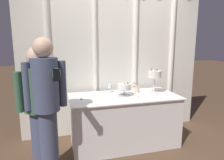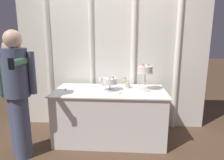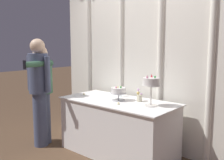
# 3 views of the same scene
# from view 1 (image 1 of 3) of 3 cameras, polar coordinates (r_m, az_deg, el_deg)

# --- Properties ---
(ground_plane) EXTENTS (24.00, 24.00, 0.00)m
(ground_plane) POSITION_cam_1_polar(r_m,az_deg,el_deg) (3.32, 3.86, -18.11)
(ground_plane) COLOR brown
(draped_curtain) EXTENTS (3.19, 0.14, 2.82)m
(draped_curtain) POSITION_cam_1_polar(r_m,az_deg,el_deg) (3.50, 0.95, 8.41)
(draped_curtain) COLOR white
(draped_curtain) RESTS_ON ground_plane
(cake_table) EXTENTS (1.67, 0.80, 0.79)m
(cake_table) POSITION_cam_1_polar(r_m,az_deg,el_deg) (3.24, 3.37, -11.18)
(cake_table) COLOR white
(cake_table) RESTS_ON ground_plane
(cake_display_nearleft) EXTENTS (0.23, 0.23, 0.21)m
(cake_display_nearleft) POSITION_cam_1_polar(r_m,az_deg,el_deg) (3.09, 3.51, -2.15)
(cake_display_nearleft) COLOR #B2B2B7
(cake_display_nearleft) RESTS_ON cake_table
(cake_display_nearright) EXTENTS (0.23, 0.23, 0.40)m
(cake_display_nearright) POSITION_cam_1_polar(r_m,az_deg,el_deg) (3.27, 11.95, 1.27)
(cake_display_nearright) COLOR silver
(cake_display_nearright) RESTS_ON cake_table
(wine_glass) EXTENTS (0.06, 0.06, 0.14)m
(wine_glass) POSITION_cam_1_polar(r_m,az_deg,el_deg) (3.28, -0.64, -1.85)
(wine_glass) COLOR silver
(wine_glass) RESTS_ON cake_table
(flower_vase) EXTENTS (0.10, 0.08, 0.18)m
(flower_vase) POSITION_cam_1_polar(r_m,az_deg,el_deg) (3.32, 6.83, -2.40)
(flower_vase) COLOR beige
(flower_vase) RESTS_ON cake_table
(tealight_far_left) EXTENTS (0.04, 0.04, 0.03)m
(tealight_far_left) POSITION_cam_1_polar(r_m,az_deg,el_deg) (2.94, -8.69, -5.33)
(tealight_far_left) COLOR beige
(tealight_far_left) RESTS_ON cake_table
(tealight_near_left) EXTENTS (0.04, 0.04, 0.03)m
(tealight_near_left) POSITION_cam_1_polar(r_m,az_deg,el_deg) (3.00, 7.43, -4.96)
(tealight_near_left) COLOR beige
(tealight_near_left) RESTS_ON cake_table
(guest_girl_blue_dress) EXTENTS (0.50, 0.61, 1.55)m
(guest_girl_blue_dress) POSITION_cam_1_polar(r_m,az_deg,el_deg) (2.51, -19.66, -7.33)
(guest_girl_blue_dress) COLOR #4C5675
(guest_girl_blue_dress) RESTS_ON ground_plane
(guest_man_pink_jacket) EXTENTS (0.46, 0.34, 1.65)m
(guest_man_pink_jacket) POSITION_cam_1_polar(r_m,az_deg,el_deg) (2.40, -18.03, -6.24)
(guest_man_pink_jacket) COLOR #4C5675
(guest_man_pink_jacket) RESTS_ON ground_plane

